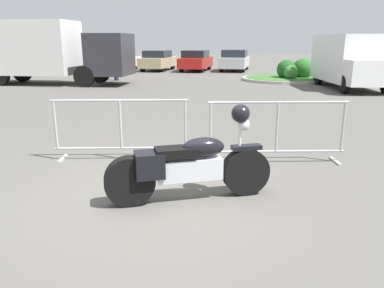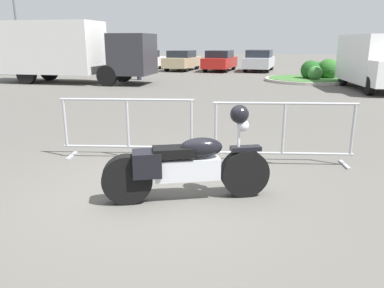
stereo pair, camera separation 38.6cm
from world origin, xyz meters
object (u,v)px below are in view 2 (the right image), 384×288
object	(u,v)px
crowd_barrier_far	(283,133)
delivery_van	(376,60)
motorcycle	(187,165)
pedestrian	(139,63)
parked_car_red	(220,61)
parked_car_yellow	(107,60)
box_truck	(67,50)
parked_car_tan	(182,60)
crowd_barrier_near	(128,127)
parked_car_silver	(259,60)
street_lamp	(15,11)
parked_car_white	(145,60)

from	to	relation	value
crowd_barrier_far	delivery_van	xyz separation A→B (m)	(4.70, 11.12, 0.69)
motorcycle	pedestrian	xyz separation A→B (m)	(-5.21, 15.32, 0.44)
parked_car_red	parked_car_yellow	bearing A→B (deg)	100.98
crowd_barrier_far	parked_car_red	bearing A→B (deg)	97.59
box_truck	parked_car_tan	world-z (taller)	box_truck
crowd_barrier_near	parked_car_silver	distance (m)	21.09
parked_car_tan	parked_car_yellow	bearing A→B (deg)	104.78
parked_car_red	crowd_barrier_near	bearing A→B (deg)	-171.51
delivery_van	parked_car_tan	world-z (taller)	delivery_van
motorcycle	parked_car_silver	bearing A→B (deg)	68.77
motorcycle	parked_car_tan	bearing A→B (deg)	82.54
crowd_barrier_near	motorcycle	bearing A→B (deg)	-51.02
box_truck	parked_car_tan	xyz separation A→B (m)	(4.11, 9.17, -0.92)
crowd_barrier_near	street_lamp	bearing A→B (deg)	127.83
crowd_barrier_near	crowd_barrier_far	distance (m)	2.69
motorcycle	parked_car_red	distance (m)	22.30
parked_car_yellow	parked_car_tan	xyz separation A→B (m)	(5.46, 0.61, -0.00)
delivery_van	parked_car_tan	xyz separation A→B (m)	(-10.17, 9.71, -0.53)
parked_car_silver	street_lamp	world-z (taller)	street_lamp
parked_car_white	parked_car_tan	size ratio (longest dim) A/B	0.99
pedestrian	crowd_barrier_far	bearing A→B (deg)	111.86
crowd_barrier_near	parked_car_yellow	distance (m)	21.83
pedestrian	street_lamp	xyz separation A→B (m)	(-7.71, 1.24, 2.79)
parked_car_tan	parked_car_silver	world-z (taller)	parked_car_silver
box_truck	delivery_van	xyz separation A→B (m)	(14.28, -0.54, -0.39)
delivery_van	pedestrian	size ratio (longest dim) A/B	3.04
parked_car_red	delivery_van	bearing A→B (deg)	-133.49
pedestrian	street_lamp	distance (m)	8.29
motorcycle	parked_car_red	world-z (taller)	parked_car_red
parked_car_silver	street_lamp	xyz separation A→B (m)	(-14.25, -6.02, 2.97)
parked_car_white	parked_car_tan	bearing A→B (deg)	-80.46
parked_car_red	street_lamp	world-z (taller)	street_lamp
parked_car_white	parked_car_silver	distance (m)	8.19
delivery_van	street_lamp	size ratio (longest dim) A/B	0.90
crowd_barrier_near	pedestrian	bearing A→B (deg)	105.79
parked_car_silver	parked_car_red	bearing A→B (deg)	105.27
crowd_barrier_near	parked_car_red	bearing A→B (deg)	90.13
crowd_barrier_near	crowd_barrier_far	xyz separation A→B (m)	(2.69, 0.00, 0.00)
pedestrian	street_lamp	world-z (taller)	street_lamp
motorcycle	street_lamp	distance (m)	21.25
parked_car_yellow	parked_car_red	world-z (taller)	parked_car_red
motorcycle	street_lamp	bearing A→B (deg)	110.10
box_truck	parked_car_silver	xyz separation A→B (m)	(9.57, 9.26, -0.90)
parked_car_yellow	parked_car_red	size ratio (longest dim) A/B	0.99
motorcycle	parked_car_tan	world-z (taller)	parked_car_tan
crowd_barrier_far	street_lamp	xyz separation A→B (m)	(-14.26, 14.90, 3.16)
parked_car_red	parked_car_silver	size ratio (longest dim) A/B	0.98
motorcycle	crowd_barrier_near	distance (m)	2.14
parked_car_yellow	parked_car_red	distance (m)	8.20
crowd_barrier_far	street_lamp	size ratio (longest dim) A/B	0.41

